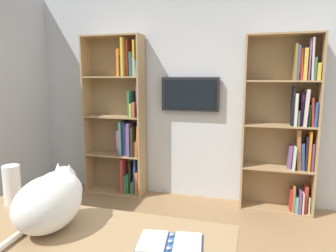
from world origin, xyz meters
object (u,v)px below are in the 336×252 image
at_px(wall_mounted_tv, 190,94).
at_px(paper_towel_roll, 12,185).
at_px(open_binder, 170,243).
at_px(bookshelf_left, 289,125).
at_px(cat, 52,199).
at_px(bookshelf_right, 122,120).

bearing_deg(wall_mounted_tv, paper_towel_roll, 72.40).
height_order(wall_mounted_tv, paper_towel_roll, wall_mounted_tv).
bearing_deg(open_binder, wall_mounted_tv, -80.19).
distance_m(bookshelf_left, paper_towel_roll, 2.93).
bearing_deg(cat, open_binder, -179.53).
xyz_separation_m(wall_mounted_tv, cat, (0.26, 2.49, -0.46)).
xyz_separation_m(wall_mounted_tv, open_binder, (-0.43, 2.49, -0.62)).
bearing_deg(paper_towel_roll, cat, 156.23).
bearing_deg(cat, wall_mounted_tv, -95.94).
bearing_deg(wall_mounted_tv, open_binder, 99.81).
bearing_deg(open_binder, bookshelf_right, -60.51).
xyz_separation_m(cat, open_binder, (-0.69, -0.01, -0.16)).
bearing_deg(cat, bookshelf_left, -121.28).
distance_m(bookshelf_left, wall_mounted_tv, 1.25).
xyz_separation_m(bookshelf_left, bookshelf_right, (2.13, 0.00, -0.03)).
xyz_separation_m(bookshelf_right, paper_towel_roll, (-0.20, 2.20, -0.13)).
bearing_deg(cat, paper_towel_roll, -23.77).
height_order(open_binder, paper_towel_roll, paper_towel_roll).
height_order(bookshelf_right, open_binder, bookshelf_right).
relative_size(bookshelf_left, paper_towel_roll, 7.90).
bearing_deg(bookshelf_right, paper_towel_roll, 95.27).
height_order(bookshelf_right, wall_mounted_tv, bookshelf_right).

